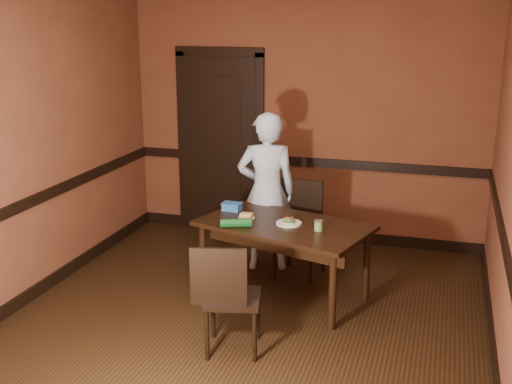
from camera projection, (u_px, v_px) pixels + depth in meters
The scene contains 20 objects.
floor at pixel (244, 322), 5.42m from camera, with size 4.00×4.50×0.01m, color black.
wall_back at pixel (305, 122), 7.13m from camera, with size 4.00×0.02×2.70m, color brown.
wall_front at pixel (94, 274), 2.98m from camera, with size 4.00×0.02×2.70m, color brown.
wall_left at pixel (26, 152), 5.62m from camera, with size 0.02×4.50×2.70m, color brown.
dado_back at pixel (304, 162), 7.24m from camera, with size 4.00×0.03×0.10m, color black.
dado_left at pixel (33, 201), 5.73m from camera, with size 0.03×4.50×0.10m, color black.
dado_right at pixel (505, 246), 4.62m from camera, with size 0.03×4.50×0.10m, color black.
baseboard_back at pixel (303, 232), 7.46m from camera, with size 4.00×0.03×0.12m, color black.
baseboard_left at pixel (41, 287), 5.96m from camera, with size 0.03×4.50×0.12m, color black.
baseboard_right at pixel (493, 350), 4.85m from camera, with size 0.03×4.50×0.12m, color black.
door at pixel (220, 140), 7.45m from camera, with size 1.05×0.07×2.20m.
dining_table at pixel (284, 260), 5.84m from camera, with size 1.50×0.84×0.70m, color black.
chair_far at pixel (300, 230), 6.28m from camera, with size 0.44×0.44×0.93m, color black, non-canonical shape.
chair_near at pixel (233, 296), 4.87m from camera, with size 0.42×0.42×0.89m, color black, non-canonical shape.
person at pixel (267, 192), 6.39m from camera, with size 0.59×0.38×1.61m, color silver.
sandwich_plate at pixel (289, 222), 5.73m from camera, with size 0.23×0.23×0.06m.
sauce_jar at pixel (319, 225), 5.55m from camera, with size 0.08×0.08×0.09m.
cheese_saucer at pixel (247, 216), 5.88m from camera, with size 0.15×0.15×0.05m.
food_tub at pixel (232, 207), 6.12m from camera, with size 0.19×0.13×0.08m.
wrapped_veg at pixel (236, 223), 5.64m from camera, with size 0.08×0.08×0.27m, color #13501D.
Camera 1 is at (1.53, -4.68, 2.52)m, focal length 45.00 mm.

